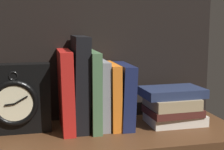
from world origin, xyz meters
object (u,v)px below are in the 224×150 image
at_px(book_gray_chess, 102,94).
at_px(book_navy_bierce, 123,95).
at_px(book_red_requiem, 66,90).
at_px(book_green_romantic, 92,90).
at_px(book_stack_side, 173,106).
at_px(book_orange_pandolfini, 112,95).
at_px(framed_clock, 15,99).
at_px(book_black_skeptic, 80,83).

distance_m(book_gray_chess, book_navy_bierce, 0.06).
height_order(book_red_requiem, book_green_romantic, book_red_requiem).
bearing_deg(book_stack_side, book_green_romantic, 174.71).
bearing_deg(book_green_romantic, book_red_requiem, 180.00).
distance_m(book_orange_pandolfini, framed_clock, 0.26).
xyz_separation_m(book_gray_chess, book_navy_bierce, (0.06, 0.00, -0.01)).
distance_m(book_red_requiem, book_black_skeptic, 0.04).
height_order(book_gray_chess, book_orange_pandolfini, book_gray_chess).
bearing_deg(book_red_requiem, book_orange_pandolfini, 0.00).
height_order(book_black_skeptic, framed_clock, book_black_skeptic).
bearing_deg(book_red_requiem, book_stack_side, -4.02).
relative_size(book_black_skeptic, book_gray_chess, 1.36).
bearing_deg(book_navy_bierce, book_green_romantic, 180.00).
relative_size(book_red_requiem, book_orange_pandolfini, 1.22).
xyz_separation_m(book_green_romantic, book_gray_chess, (0.03, 0.00, -0.01)).
bearing_deg(book_gray_chess, book_black_skeptic, 180.00).
relative_size(book_red_requiem, framed_clock, 1.18).
relative_size(book_orange_pandolfini, book_navy_bierce, 1.02).
relative_size(book_black_skeptic, book_orange_pandolfini, 1.43).
bearing_deg(book_green_romantic, book_orange_pandolfini, 0.00).
height_order(book_orange_pandolfini, book_navy_bierce, book_orange_pandolfini).
relative_size(book_gray_chess, book_orange_pandolfini, 1.05).
distance_m(book_black_skeptic, book_stack_side, 0.28).
distance_m(book_red_requiem, book_navy_bierce, 0.16).
relative_size(book_gray_chess, book_navy_bierce, 1.07).
height_order(book_red_requiem, framed_clock, book_red_requiem).
bearing_deg(book_orange_pandolfini, book_black_skeptic, 180.00).
bearing_deg(book_green_romantic, book_navy_bierce, 0.00).
bearing_deg(book_black_skeptic, book_navy_bierce, 0.00).
distance_m(book_green_romantic, book_orange_pandolfini, 0.06).
height_order(book_black_skeptic, book_stack_side, book_black_skeptic).
bearing_deg(book_black_skeptic, framed_clock, -179.64).
bearing_deg(book_green_romantic, book_black_skeptic, 180.00).
bearing_deg(book_navy_bierce, book_red_requiem, 180.00).
relative_size(book_red_requiem, book_stack_side, 1.22).
height_order(book_orange_pandolfini, book_stack_side, book_orange_pandolfini).
xyz_separation_m(book_black_skeptic, book_stack_side, (0.26, -0.02, -0.07)).
relative_size(book_green_romantic, framed_clock, 1.16).
bearing_deg(book_green_romantic, book_gray_chess, 0.00).
distance_m(book_red_requiem, book_stack_side, 0.31).
bearing_deg(framed_clock, book_gray_chess, 0.26).
relative_size(book_black_skeptic, framed_clock, 1.38).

